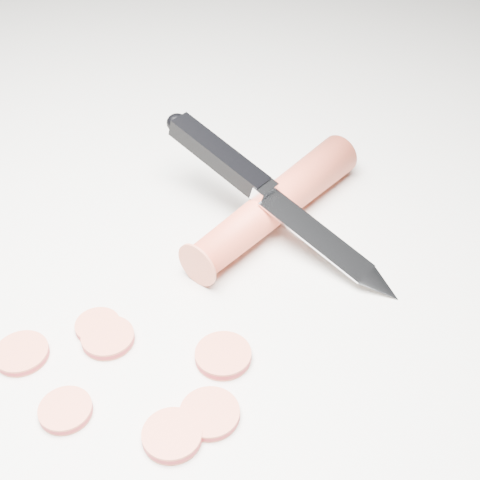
# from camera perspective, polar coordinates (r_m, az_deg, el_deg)

# --- Properties ---
(ground) EXTENTS (2.40, 2.40, 0.00)m
(ground) POSITION_cam_1_polar(r_m,az_deg,el_deg) (0.51, -7.69, -4.22)
(ground) COLOR beige
(ground) RESTS_ON ground
(carrot) EXTENTS (0.12, 0.18, 0.03)m
(carrot) POSITION_cam_1_polar(r_m,az_deg,el_deg) (0.55, 3.06, 3.10)
(carrot) COLOR #D3422A
(carrot) RESTS_ON ground
(carrot_slice_0) EXTENTS (0.04, 0.04, 0.01)m
(carrot_slice_0) POSITION_cam_1_polar(r_m,az_deg,el_deg) (0.48, -18.14, -9.18)
(carrot_slice_0) COLOR #C95A3E
(carrot_slice_0) RESTS_ON ground
(carrot_slice_1) EXTENTS (0.03, 0.03, 0.01)m
(carrot_slice_1) POSITION_cam_1_polar(r_m,az_deg,el_deg) (0.44, -14.67, -13.88)
(carrot_slice_1) COLOR #C95A3E
(carrot_slice_1) RESTS_ON ground
(carrot_slice_2) EXTENTS (0.03, 0.03, 0.01)m
(carrot_slice_2) POSITION_cam_1_polar(r_m,az_deg,el_deg) (0.49, -12.04, -7.18)
(carrot_slice_2) COLOR #C95A3E
(carrot_slice_2) RESTS_ON ground
(carrot_slice_3) EXTENTS (0.04, 0.04, 0.01)m
(carrot_slice_3) POSITION_cam_1_polar(r_m,az_deg,el_deg) (0.46, -1.45, -9.83)
(carrot_slice_3) COLOR #C95A3E
(carrot_slice_3) RESTS_ON ground
(carrot_slice_4) EXTENTS (0.04, 0.04, 0.01)m
(carrot_slice_4) POSITION_cam_1_polar(r_m,az_deg,el_deg) (0.43, -2.60, -14.58)
(carrot_slice_4) COLOR #C95A3E
(carrot_slice_4) RESTS_ON ground
(carrot_slice_5) EXTENTS (0.04, 0.04, 0.01)m
(carrot_slice_5) POSITION_cam_1_polar(r_m,az_deg,el_deg) (0.48, -11.21, -8.19)
(carrot_slice_5) COLOR #C95A3E
(carrot_slice_5) RESTS_ON ground
(carrot_slice_6) EXTENTS (0.04, 0.04, 0.01)m
(carrot_slice_6) POSITION_cam_1_polar(r_m,az_deg,el_deg) (0.42, -5.82, -16.27)
(carrot_slice_6) COLOR #C95A3E
(carrot_slice_6) RESTS_ON ground
(kitchen_knife) EXTENTS (0.22, 0.13, 0.07)m
(kitchen_knife) POSITION_cam_1_polar(r_m,az_deg,el_deg) (0.53, 3.21, 3.59)
(kitchen_knife) COLOR silver
(kitchen_knife) RESTS_ON ground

